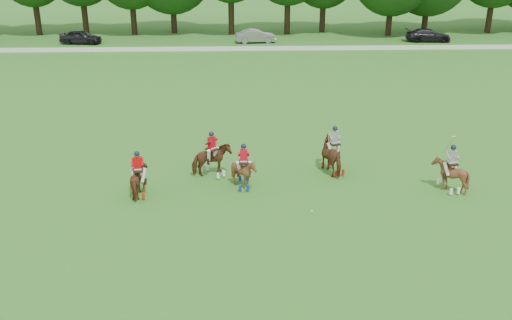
{
  "coord_description": "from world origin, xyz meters",
  "views": [
    {
      "loc": [
        0.43,
        -20.9,
        11.52
      ],
      "look_at": [
        1.33,
        4.2,
        1.4
      ],
      "focal_mm": 40.0,
      "sensor_mm": 36.0,
      "label": 1
    }
  ],
  "objects_px": {
    "polo_red_a": "(139,180)",
    "polo_ball": "(312,211)",
    "polo_red_c": "(244,172)",
    "car_right": "(428,35)",
    "polo_red_b": "(212,160)",
    "car_mid": "(256,36)",
    "polo_stripe_b": "(450,174)",
    "polo_stripe_a": "(334,155)",
    "car_left": "(81,37)"
  },
  "relations": [
    {
      "from": "polo_red_c",
      "to": "polo_ball",
      "type": "bearing_deg",
      "value": -43.0
    },
    {
      "from": "car_right",
      "to": "polo_stripe_b",
      "type": "xyz_separation_m",
      "value": [
        -11.46,
        -39.02,
        0.12
      ]
    },
    {
      "from": "car_left",
      "to": "polo_red_c",
      "type": "xyz_separation_m",
      "value": [
        17.24,
        -38.32,
        0.03
      ]
    },
    {
      "from": "car_left",
      "to": "polo_red_b",
      "type": "relative_size",
      "value": 1.9
    },
    {
      "from": "polo_stripe_a",
      "to": "polo_stripe_b",
      "type": "height_order",
      "value": "polo_stripe_b"
    },
    {
      "from": "car_left",
      "to": "polo_stripe_a",
      "type": "bearing_deg",
      "value": -141.97
    },
    {
      "from": "car_right",
      "to": "polo_red_a",
      "type": "distance_m",
      "value": 46.97
    },
    {
      "from": "polo_stripe_a",
      "to": "polo_stripe_b",
      "type": "bearing_deg",
      "value": -25.09
    },
    {
      "from": "car_right",
      "to": "polo_ball",
      "type": "xyz_separation_m",
      "value": [
        -18.24,
        -41.07,
        -0.67
      ]
    },
    {
      "from": "car_mid",
      "to": "polo_red_a",
      "type": "distance_m",
      "value": 39.65
    },
    {
      "from": "polo_stripe_a",
      "to": "polo_stripe_b",
      "type": "xyz_separation_m",
      "value": [
        5.14,
        -2.41,
        -0.08
      ]
    },
    {
      "from": "polo_red_a",
      "to": "polo_stripe_b",
      "type": "relative_size",
      "value": 0.77
    },
    {
      "from": "car_right",
      "to": "polo_red_b",
      "type": "relative_size",
      "value": 2.09
    },
    {
      "from": "car_left",
      "to": "polo_red_c",
      "type": "bearing_deg",
      "value": -148.56
    },
    {
      "from": "car_left",
      "to": "car_right",
      "type": "relative_size",
      "value": 0.91
    },
    {
      "from": "polo_red_a",
      "to": "polo_red_b",
      "type": "xyz_separation_m",
      "value": [
        3.31,
        2.22,
        0.06
      ]
    },
    {
      "from": "car_mid",
      "to": "polo_stripe_a",
      "type": "relative_size",
      "value": 1.77
    },
    {
      "from": "car_mid",
      "to": "car_right",
      "type": "distance_m",
      "value": 19.26
    },
    {
      "from": "polo_ball",
      "to": "car_left",
      "type": "bearing_deg",
      "value": 116.18
    },
    {
      "from": "polo_red_b",
      "to": "car_right",
      "type": "bearing_deg",
      "value": 58.29
    },
    {
      "from": "car_left",
      "to": "car_right",
      "type": "distance_m",
      "value": 38.43
    },
    {
      "from": "car_mid",
      "to": "car_right",
      "type": "xyz_separation_m",
      "value": [
        19.26,
        0.0,
        -0.01
      ]
    },
    {
      "from": "polo_red_a",
      "to": "polo_ball",
      "type": "distance_m",
      "value": 8.12
    },
    {
      "from": "polo_stripe_a",
      "to": "polo_ball",
      "type": "xyz_separation_m",
      "value": [
        -1.65,
        -4.46,
        -0.87
      ]
    },
    {
      "from": "car_mid",
      "to": "polo_stripe_b",
      "type": "bearing_deg",
      "value": -174.64
    },
    {
      "from": "car_left",
      "to": "polo_ball",
      "type": "distance_m",
      "value": 45.77
    },
    {
      "from": "polo_red_a",
      "to": "polo_ball",
      "type": "relative_size",
      "value": 24.56
    },
    {
      "from": "car_right",
      "to": "polo_stripe_a",
      "type": "bearing_deg",
      "value": 158.9
    },
    {
      "from": "polo_stripe_b",
      "to": "polo_stripe_a",
      "type": "bearing_deg",
      "value": 154.91
    },
    {
      "from": "polo_red_b",
      "to": "polo_ball",
      "type": "bearing_deg",
      "value": -43.11
    },
    {
      "from": "polo_red_a",
      "to": "polo_red_b",
      "type": "bearing_deg",
      "value": 33.83
    },
    {
      "from": "polo_stripe_b",
      "to": "polo_red_a",
      "type": "bearing_deg",
      "value": -179.83
    },
    {
      "from": "polo_red_b",
      "to": "polo_stripe_a",
      "type": "xyz_separation_m",
      "value": [
        6.16,
        0.23,
        0.07
      ]
    },
    {
      "from": "polo_red_c",
      "to": "polo_stripe_a",
      "type": "height_order",
      "value": "polo_stripe_a"
    },
    {
      "from": "polo_red_b",
      "to": "polo_stripe_b",
      "type": "distance_m",
      "value": 11.51
    },
    {
      "from": "car_left",
      "to": "polo_stripe_b",
      "type": "xyz_separation_m",
      "value": [
        26.98,
        -39.02,
        0.07
      ]
    },
    {
      "from": "polo_red_a",
      "to": "polo_stripe_a",
      "type": "relative_size",
      "value": 0.89
    },
    {
      "from": "polo_stripe_b",
      "to": "polo_ball",
      "type": "xyz_separation_m",
      "value": [
        -6.79,
        -2.05,
        -0.79
      ]
    },
    {
      "from": "polo_stripe_b",
      "to": "polo_ball",
      "type": "bearing_deg",
      "value": -163.2
    },
    {
      "from": "car_right",
      "to": "polo_red_b",
      "type": "bearing_deg",
      "value": 151.58
    },
    {
      "from": "polo_red_a",
      "to": "car_right",
      "type": "bearing_deg",
      "value": 56.28
    },
    {
      "from": "car_mid",
      "to": "polo_ball",
      "type": "bearing_deg",
      "value": 175.47
    },
    {
      "from": "car_mid",
      "to": "polo_stripe_b",
      "type": "height_order",
      "value": "polo_stripe_b"
    },
    {
      "from": "car_left",
      "to": "polo_ball",
      "type": "bearing_deg",
      "value": -146.6
    },
    {
      "from": "car_left",
      "to": "polo_stripe_a",
      "type": "relative_size",
      "value": 1.8
    },
    {
      "from": "car_right",
      "to": "polo_stripe_b",
      "type": "distance_m",
      "value": 40.67
    },
    {
      "from": "polo_red_a",
      "to": "polo_red_c",
      "type": "xyz_separation_m",
      "value": [
        4.88,
        0.75,
        0.0
      ]
    },
    {
      "from": "car_left",
      "to": "polo_red_a",
      "type": "height_order",
      "value": "polo_red_a"
    },
    {
      "from": "car_mid",
      "to": "polo_red_a",
      "type": "height_order",
      "value": "polo_red_a"
    },
    {
      "from": "car_left",
      "to": "car_right",
      "type": "bearing_deg",
      "value": -82.78
    }
  ]
}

